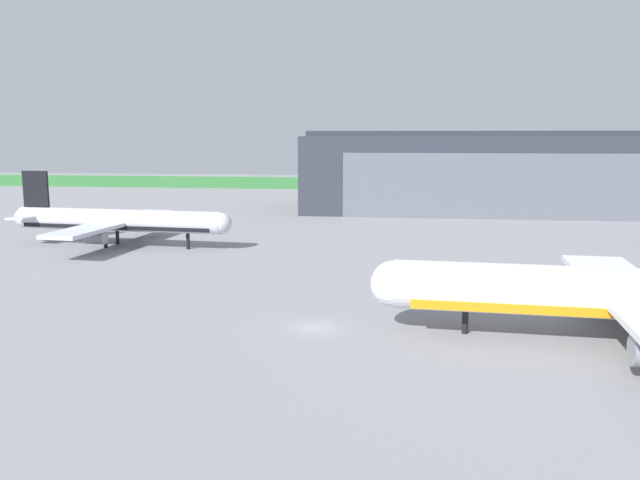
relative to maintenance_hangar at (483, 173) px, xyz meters
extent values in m
plane|color=gray|center=(-26.19, -94.65, -8.65)|extent=(440.00, 440.00, 0.00)
cube|color=#3A853C|center=(-26.19, 80.80, -8.61)|extent=(440.00, 56.00, 0.08)
cube|color=#2D333D|center=(0.00, 0.09, -0.14)|extent=(80.78, 29.98, 17.01)
cube|color=slate|center=(0.00, -15.05, -1.84)|extent=(61.39, 0.30, 13.61)
cube|color=#2D333D|center=(0.00, 0.09, 8.96)|extent=(80.78, 7.20, 1.20)
cylinder|color=silver|center=(-62.36, -55.75, -4.48)|extent=(34.17, 6.41, 3.42)
sphere|color=silver|center=(-45.42, -57.25, -4.48)|extent=(3.28, 3.28, 3.28)
sphere|color=silver|center=(-79.29, -54.25, -4.48)|extent=(2.67, 2.67, 2.67)
cube|color=black|center=(-62.36, -55.75, -5.42)|extent=(31.46, 6.20, 0.60)
cube|color=black|center=(-76.58, -54.49, 0.14)|extent=(4.44, 0.79, 5.81)
cube|color=silver|center=(-77.49, -57.01, -4.14)|extent=(3.47, 5.04, 0.28)
cube|color=silver|center=(-77.03, -51.85, -4.14)|extent=(3.47, 5.04, 0.28)
cube|color=silver|center=(-63.76, -63.89, -4.91)|extent=(6.71, 15.00, 0.56)
cube|color=silver|center=(-62.31, -47.49, -4.91)|extent=(6.71, 15.00, 0.56)
cylinder|color=gray|center=(-62.86, -62.80, -6.15)|extent=(3.40, 2.16, 1.88)
cylinder|color=gray|center=(-61.61, -48.73, -6.15)|extent=(3.40, 2.16, 1.88)
cylinder|color=black|center=(-50.84, -56.77, -7.42)|extent=(0.56, 0.56, 2.46)
cylinder|color=black|center=(-63.87, -57.42, -7.42)|extent=(0.56, 0.56, 2.46)
cylinder|color=black|center=(-63.55, -53.84, -7.42)|extent=(0.56, 0.56, 2.46)
cylinder|color=silver|center=(0.80, -95.60, -4.42)|extent=(39.88, 7.03, 4.39)
sphere|color=silver|center=(-19.00, -94.27, -4.42)|extent=(4.22, 4.22, 4.22)
cube|color=orange|center=(0.80, -95.60, -5.63)|extent=(36.71, 6.86, 0.77)
cube|color=silver|center=(2.26, -85.57, -4.97)|extent=(7.52, 18.18, 0.56)
cylinder|color=gray|center=(1.37, -86.93, -6.48)|extent=(4.32, 2.69, 2.42)
cylinder|color=black|center=(-12.66, -94.70, -7.63)|extent=(0.56, 0.56, 2.03)
cylinder|color=black|center=(2.53, -93.40, -7.63)|extent=(0.56, 0.56, 2.03)
camera|label=1|loc=(-18.59, -150.85, 8.84)|focal=36.11mm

